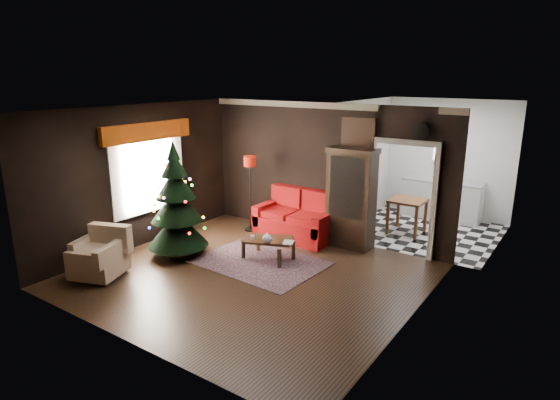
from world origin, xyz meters
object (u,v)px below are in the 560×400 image
Objects in this scene: christmas_tree at (176,202)px; coffee_table at (268,249)px; loveseat at (295,215)px; curio_cabinet at (351,200)px; kitchen_table at (407,216)px; wall_clock at (420,131)px; armchair at (97,252)px; floor_lamp at (250,194)px; teapot at (267,238)px.

christmas_tree reaches higher than coffee_table.
loveseat is 1.92× the size of coffee_table.
curio_cabinet is 1.91m from coffee_table.
coffee_table is 1.18× the size of kitchen_table.
wall_clock is at bearing -66.25° from kitchen_table.
armchair is (-1.69, -3.54, -0.04)m from loveseat.
christmas_tree is at bearing -96.48° from floor_lamp.
wall_clock is at bearing 43.18° from teapot.
loveseat is at bearing 57.63° from christmas_tree.
teapot is (0.34, -1.48, 0.00)m from loveseat.
teapot is 0.26× the size of kitchen_table.
teapot is 3.33m from wall_clock.
christmas_tree is at bearing -137.09° from curio_cabinet.
wall_clock is at bearing 33.98° from christmas_tree.
wall_clock is (2.13, 1.67, 2.17)m from coffee_table.
curio_cabinet is 3.36m from christmas_tree.
armchair is 4.19× the size of teapot.
loveseat is 1.52m from teapot.
christmas_tree is 2.88× the size of kitchen_table.
teapot is 0.60× the size of wall_clock.
floor_lamp is 8.62× the size of teapot.
teapot is at bearing -76.91° from loveseat.
armchair is (-0.60, -3.41, -0.37)m from floor_lamp.
wall_clock is (2.01, 1.88, 1.88)m from teapot.
armchair is at bearing -135.73° from wall_clock.
kitchen_table is at bearing 50.08° from christmas_tree.
curio_cabinet is 2.53× the size of kitchen_table.
coffee_table is at bearing 29.79° from armchair.
armchair is 2.89m from teapot.
armchair is 2.53× the size of wall_clock.
coffee_table is (1.53, 0.80, -0.84)m from christmas_tree.
coffee_table is at bearing 120.92° from teapot.
curio_cabinet is 2.15× the size of coffee_table.
loveseat is 1.15m from floor_lamp.
kitchen_table is at bearing 113.75° from wall_clock.
wall_clock is 2.43m from kitchen_table.
loveseat reaches higher than coffee_table.
loveseat reaches higher than kitchen_table.
floor_lamp is at bearing -148.43° from kitchen_table.
floor_lamp is 2.21× the size of kitchen_table.
kitchen_table is (-0.55, 1.25, -2.00)m from wall_clock.
floor_lamp is 3.81m from wall_clock.
armchair reaches higher than teapot.
christmas_tree is 1.84m from teapot.
loveseat is 2.45m from kitchen_table.
wall_clock reaches higher than curio_cabinet.
christmas_tree is (-0.22, -1.94, 0.22)m from floor_lamp.
christmas_tree is at bearing -122.37° from loveseat.
coffee_table is (-0.93, -1.49, -0.74)m from curio_cabinet.
curio_cabinet is at bearing 32.77° from armchair.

